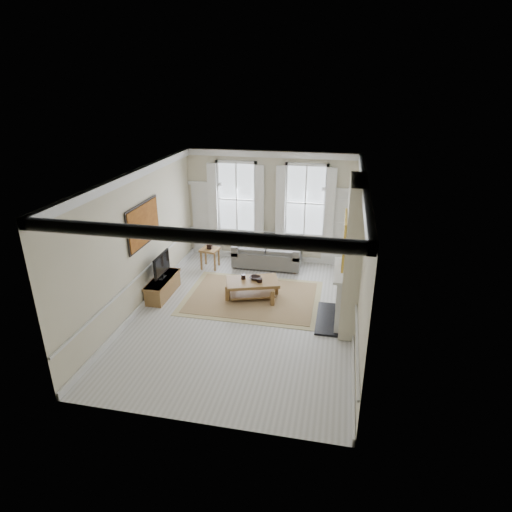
% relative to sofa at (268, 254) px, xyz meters
% --- Properties ---
extents(floor, '(7.20, 7.20, 0.00)m').
position_rel_sofa_xyz_m(floor, '(-0.01, -3.11, -0.37)').
color(floor, '#B7B5AD').
rests_on(floor, ground).
extents(ceiling, '(7.20, 7.20, 0.00)m').
position_rel_sofa_xyz_m(ceiling, '(-0.01, -3.11, 3.03)').
color(ceiling, white).
rests_on(ceiling, back_wall).
extents(back_wall, '(5.20, 0.00, 5.20)m').
position_rel_sofa_xyz_m(back_wall, '(-0.01, 0.49, 1.33)').
color(back_wall, beige).
rests_on(back_wall, floor).
extents(left_wall, '(0.00, 7.20, 7.20)m').
position_rel_sofa_xyz_m(left_wall, '(-2.61, -3.11, 1.33)').
color(left_wall, beige).
rests_on(left_wall, floor).
extents(right_wall, '(0.00, 7.20, 7.20)m').
position_rel_sofa_xyz_m(right_wall, '(2.59, -3.11, 1.33)').
color(right_wall, beige).
rests_on(right_wall, floor).
extents(window_left, '(1.26, 0.20, 2.20)m').
position_rel_sofa_xyz_m(window_left, '(-1.06, 0.44, 1.53)').
color(window_left, '#B2BCC6').
rests_on(window_left, back_wall).
extents(window_right, '(1.26, 0.20, 2.20)m').
position_rel_sofa_xyz_m(window_right, '(1.04, 0.44, 1.53)').
color(window_right, '#B2BCC6').
rests_on(window_right, back_wall).
extents(door_left, '(0.90, 0.08, 2.30)m').
position_rel_sofa_xyz_m(door_left, '(-2.06, 0.45, 0.78)').
color(door_left, silver).
rests_on(door_left, floor).
extents(door_right, '(0.90, 0.08, 2.30)m').
position_rel_sofa_xyz_m(door_right, '(2.04, 0.45, 0.78)').
color(door_right, silver).
rests_on(door_right, floor).
extents(painting, '(0.05, 1.66, 1.06)m').
position_rel_sofa_xyz_m(painting, '(-2.57, -2.81, 1.68)').
color(painting, '#A35A1C').
rests_on(painting, left_wall).
extents(chimney_breast, '(0.35, 1.70, 3.38)m').
position_rel_sofa_xyz_m(chimney_breast, '(2.41, -2.91, 1.33)').
color(chimney_breast, beige).
rests_on(chimney_breast, floor).
extents(hearth, '(0.55, 1.50, 0.05)m').
position_rel_sofa_xyz_m(hearth, '(1.99, -2.91, -0.35)').
color(hearth, black).
rests_on(hearth, floor).
extents(fireplace, '(0.21, 1.45, 1.33)m').
position_rel_sofa_xyz_m(fireplace, '(2.18, -2.91, 0.36)').
color(fireplace, silver).
rests_on(fireplace, floor).
extents(mirror, '(0.06, 1.26, 1.06)m').
position_rel_sofa_xyz_m(mirror, '(2.20, -2.91, 1.68)').
color(mirror, gold).
rests_on(mirror, chimney_breast).
extents(sofa, '(2.03, 0.99, 0.90)m').
position_rel_sofa_xyz_m(sofa, '(0.00, 0.00, 0.00)').
color(sofa, slate).
rests_on(sofa, floor).
extents(side_table, '(0.57, 0.57, 0.61)m').
position_rel_sofa_xyz_m(side_table, '(-1.67, -0.54, 0.13)').
color(side_table, brown).
rests_on(side_table, floor).
extents(rug, '(3.50, 2.60, 0.02)m').
position_rel_sofa_xyz_m(rug, '(-0.01, -2.20, -0.36)').
color(rug, '#9A7A4F').
rests_on(rug, floor).
extents(coffee_table, '(1.51, 1.16, 0.50)m').
position_rel_sofa_xyz_m(coffee_table, '(-0.01, -2.20, 0.04)').
color(coffee_table, brown).
rests_on(coffee_table, rug).
extents(ceramic_pot_a, '(0.12, 0.12, 0.12)m').
position_rel_sofa_xyz_m(ceramic_pot_a, '(-0.26, -2.15, 0.19)').
color(ceramic_pot_a, black).
rests_on(ceramic_pot_a, coffee_table).
extents(ceramic_pot_b, '(0.14, 0.14, 0.10)m').
position_rel_sofa_xyz_m(ceramic_pot_b, '(0.19, -2.25, 0.18)').
color(ceramic_pot_b, black).
rests_on(ceramic_pot_b, coffee_table).
extents(bowl, '(0.34, 0.34, 0.07)m').
position_rel_sofa_xyz_m(bowl, '(0.04, -2.10, 0.16)').
color(bowl, black).
rests_on(bowl, coffee_table).
extents(tv_stand, '(0.44, 1.37, 0.49)m').
position_rel_sofa_xyz_m(tv_stand, '(-2.35, -2.52, -0.13)').
color(tv_stand, brown).
rests_on(tv_stand, floor).
extents(tv, '(0.08, 0.90, 0.68)m').
position_rel_sofa_xyz_m(tv, '(-2.33, -2.52, 0.51)').
color(tv, black).
rests_on(tv, tv_stand).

